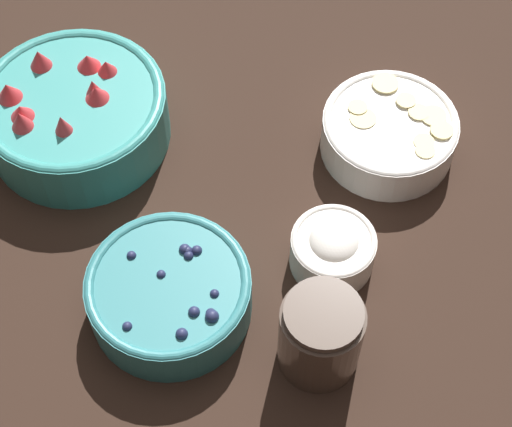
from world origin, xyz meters
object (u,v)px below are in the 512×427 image
object	(u,v)px
bowl_bananas	(389,132)
jar_chocolate	(320,337)
bowl_blueberries	(169,292)
bowl_cream	(333,248)
bowl_strawberries	(74,112)

from	to	relation	value
bowl_bananas	jar_chocolate	bearing A→B (deg)	-119.83
bowl_blueberries	bowl_cream	size ratio (longest dim) A/B	1.86
bowl_strawberries	jar_chocolate	xyz separation A→B (m)	(0.23, -0.36, 0.00)
bowl_strawberries	bowl_blueberries	world-z (taller)	bowl_strawberries
bowl_cream	jar_chocolate	xyz separation A→B (m)	(-0.04, -0.11, 0.02)
bowl_strawberries	bowl_cream	distance (m)	0.37
bowl_cream	bowl_strawberries	bearing A→B (deg)	138.35
bowl_bananas	bowl_cream	world-z (taller)	bowl_cream
bowl_blueberries	bowl_strawberries	bearing A→B (deg)	107.12
bowl_strawberries	bowl_blueberries	xyz separation A→B (m)	(0.08, -0.27, -0.01)
bowl_bananas	bowl_cream	bearing A→B (deg)	-125.88
bowl_blueberries	bowl_cream	world-z (taller)	bowl_blueberries
bowl_blueberries	bowl_bananas	distance (m)	0.35
bowl_strawberries	bowl_cream	xyz separation A→B (m)	(0.27, -0.24, -0.02)
bowl_blueberries	bowl_cream	distance (m)	0.19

